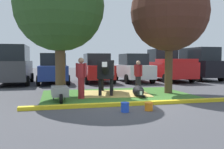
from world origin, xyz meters
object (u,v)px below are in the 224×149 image
at_px(wheelbarrow, 60,92).
at_px(suv_dark_grey, 14,65).
at_px(calf_lying, 138,91).
at_px(sedan_red, 96,68).
at_px(pickup_truck_maroon, 167,66).
at_px(person_visitor_near, 81,77).
at_px(hatchback_white, 133,68).
at_px(shade_tree_right, 169,13).
at_px(shade_tree_left, 59,7).
at_px(person_handler, 138,76).
at_px(suv_black, 198,64).
at_px(sedan_blue, 53,69).
at_px(bucket_orange, 149,106).
at_px(bucket_blue, 125,107).
at_px(cow_holstein, 106,69).

relative_size(wheelbarrow, suv_dark_grey, 0.35).
xyz_separation_m(calf_lying, sedan_red, (-0.61, 7.07, 0.75)).
bearing_deg(sedan_red, pickup_truck_maroon, -0.33).
bearing_deg(person_visitor_near, hatchback_white, 56.52).
relative_size(shade_tree_right, pickup_truck_maroon, 1.04).
xyz_separation_m(shade_tree_left, person_handler, (3.69, 0.13, -3.08)).
xyz_separation_m(shade_tree_right, suv_black, (5.75, 6.36, -2.54)).
relative_size(sedan_blue, suv_black, 0.96).
bearing_deg(suv_black, bucket_orange, -129.71).
height_order(bucket_blue, pickup_truck_maroon, pickup_truck_maroon).
relative_size(shade_tree_left, bucket_orange, 20.99).
bearing_deg(shade_tree_right, person_handler, 157.74).
relative_size(bucket_orange, suv_black, 0.06).
height_order(suv_dark_grey, suv_black, same).
distance_m(calf_lying, bucket_blue, 3.16).
height_order(person_visitor_near, sedan_red, sedan_red).
xyz_separation_m(bucket_blue, bucket_orange, (0.79, 0.02, -0.02)).
bearing_deg(suv_dark_grey, cow_holstein, -49.96).
bearing_deg(shade_tree_left, hatchback_white, 47.12).
bearing_deg(bucket_blue, wheelbarrow, 129.16).
xyz_separation_m(calf_lying, bucket_blue, (-1.44, -2.81, -0.08)).
relative_size(cow_holstein, suv_dark_grey, 0.67).
bearing_deg(sedan_blue, cow_holstein, -67.69).
distance_m(shade_tree_right, person_visitor_near, 5.17).
height_order(wheelbarrow, pickup_truck_maroon, pickup_truck_maroon).
bearing_deg(wheelbarrow, calf_lying, 8.17).
bearing_deg(hatchback_white, pickup_truck_maroon, 5.16).
xyz_separation_m(person_visitor_near, suv_black, (9.97, 7.04, 0.36)).
distance_m(sedan_red, hatchback_white, 2.65).
bearing_deg(calf_lying, shade_tree_right, 21.05).
relative_size(bucket_blue, pickup_truck_maroon, 0.06).
relative_size(bucket_orange, pickup_truck_maroon, 0.05).
height_order(sedan_red, pickup_truck_maroon, pickup_truck_maroon).
distance_m(shade_tree_left, wheelbarrow, 3.86).
height_order(cow_holstein, person_visitor_near, person_visitor_near).
xyz_separation_m(sedan_blue, hatchback_white, (5.62, -0.16, 0.00)).
bearing_deg(shade_tree_left, sedan_red, 66.03).
height_order(shade_tree_right, suv_dark_grey, shade_tree_right).
bearing_deg(pickup_truck_maroon, person_visitor_near, -135.95).
height_order(person_visitor_near, pickup_truck_maroon, pickup_truck_maroon).
bearing_deg(wheelbarrow, cow_holstein, 35.91).
distance_m(sedan_blue, hatchback_white, 5.62).
relative_size(cow_holstein, sedan_red, 0.70).
bearing_deg(bucket_blue, person_visitor_near, 110.16).
xyz_separation_m(shade_tree_left, calf_lying, (3.27, -1.08, -3.67)).
distance_m(bucket_blue, sedan_blue, 10.03).
xyz_separation_m(calf_lying, hatchback_white, (2.02, 6.79, 0.75)).
bearing_deg(cow_holstein, sedan_blue, 112.31).
xyz_separation_m(bucket_orange, suv_black, (8.15, 9.82, 1.13)).
relative_size(person_handler, pickup_truck_maroon, 0.29).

